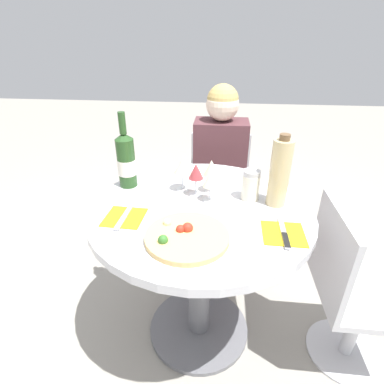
% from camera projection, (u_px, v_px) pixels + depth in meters
% --- Properties ---
extents(ground_plane, '(12.00, 12.00, 0.00)m').
position_uv_depth(ground_plane, '(199.00, 329.00, 1.61)').
color(ground_plane, gray).
rests_on(ground_plane, ground).
extents(dining_table, '(0.93, 0.93, 0.77)m').
position_uv_depth(dining_table, '(200.00, 242.00, 1.34)').
color(dining_table, slate).
rests_on(dining_table, ground_plane).
extents(chair_behind_diner, '(0.41, 0.41, 0.80)m').
position_uv_depth(chair_behind_diner, '(218.00, 196.00, 2.11)').
color(chair_behind_diner, silver).
rests_on(chair_behind_diner, ground_plane).
extents(seated_diner, '(0.33, 0.43, 1.16)m').
position_uv_depth(seated_diner, '(219.00, 187.00, 1.93)').
color(seated_diner, '#512D33').
rests_on(seated_diner, ground_plane).
extents(chair_empty_side, '(0.41, 0.41, 0.80)m').
position_uv_depth(chair_empty_side, '(351.00, 294.00, 1.32)').
color(chair_empty_side, silver).
rests_on(chair_empty_side, ground_plane).
extents(pizza_large, '(0.30, 0.30, 0.05)m').
position_uv_depth(pizza_large, '(186.00, 236.00, 1.05)').
color(pizza_large, '#DBB26B').
rests_on(pizza_large, dining_table).
extents(wine_bottle, '(0.08, 0.08, 0.35)m').
position_uv_depth(wine_bottle, '(126.00, 160.00, 1.37)').
color(wine_bottle, '#23471E').
rests_on(wine_bottle, dining_table).
extents(tall_carafe, '(0.08, 0.08, 0.30)m').
position_uv_depth(tall_carafe, '(280.00, 173.00, 1.21)').
color(tall_carafe, tan).
rests_on(tall_carafe, dining_table).
extents(sugar_shaker, '(0.08, 0.08, 0.13)m').
position_uv_depth(sugar_shaker, '(251.00, 185.00, 1.28)').
color(sugar_shaker, silver).
rests_on(sugar_shaker, dining_table).
extents(wine_glass_center, '(0.07, 0.07, 0.15)m').
position_uv_depth(wine_glass_center, '(196.00, 172.00, 1.29)').
color(wine_glass_center, silver).
rests_on(wine_glass_center, dining_table).
extents(wine_glass_front_right, '(0.06, 0.06, 0.13)m').
position_uv_depth(wine_glass_front_right, '(210.00, 181.00, 1.25)').
color(wine_glass_front_right, silver).
rests_on(wine_glass_front_right, dining_table).
extents(wine_glass_back_right, '(0.07, 0.07, 0.15)m').
position_uv_depth(wine_glass_back_right, '(211.00, 169.00, 1.32)').
color(wine_glass_back_right, silver).
rests_on(wine_glass_back_right, dining_table).
extents(wine_glass_back_left, '(0.08, 0.08, 0.15)m').
position_uv_depth(wine_glass_back_left, '(182.00, 167.00, 1.33)').
color(wine_glass_back_left, silver).
rests_on(wine_glass_back_left, dining_table).
extents(place_setting_left, '(0.16, 0.19, 0.01)m').
position_uv_depth(place_setting_left, '(124.00, 217.00, 1.17)').
color(place_setting_left, gold).
rests_on(place_setting_left, dining_table).
extents(place_setting_right, '(0.15, 0.19, 0.01)m').
position_uv_depth(place_setting_right, '(284.00, 234.00, 1.07)').
color(place_setting_right, gold).
rests_on(place_setting_right, dining_table).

